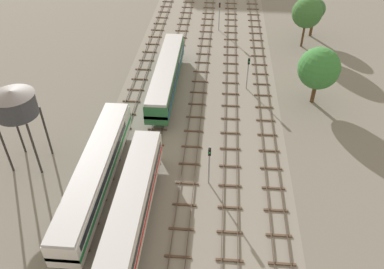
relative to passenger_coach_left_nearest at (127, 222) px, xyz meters
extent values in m
plane|color=slate|center=(4.49, 26.09, -2.61)|extent=(480.00, 480.00, 0.00)
cube|color=gray|center=(4.49, 26.09, -2.61)|extent=(21.95, 176.00, 0.01)
cube|color=#47382D|center=(-5.20, 27.09, -2.40)|extent=(0.07, 126.00, 0.15)
cube|color=#47382D|center=(-3.77, 27.09, -2.40)|extent=(0.07, 126.00, 0.15)
cube|color=brown|center=(-4.49, -1.41, -2.54)|extent=(2.40, 0.22, 0.14)
cube|color=brown|center=(-4.49, 1.59, -2.54)|extent=(2.40, 0.22, 0.14)
cube|color=brown|center=(-4.49, 4.59, -2.54)|extent=(2.40, 0.22, 0.14)
cube|color=brown|center=(-4.49, 7.59, -2.54)|extent=(2.40, 0.22, 0.14)
cube|color=brown|center=(-4.49, 10.59, -2.54)|extent=(2.40, 0.22, 0.14)
cube|color=brown|center=(-4.49, 13.59, -2.54)|extent=(2.40, 0.22, 0.14)
cube|color=brown|center=(-4.49, 16.59, -2.54)|extent=(2.40, 0.22, 0.14)
cube|color=brown|center=(-4.49, 19.59, -2.54)|extent=(2.40, 0.22, 0.14)
cube|color=brown|center=(-4.49, 22.59, -2.54)|extent=(2.40, 0.22, 0.14)
cube|color=brown|center=(-4.49, 25.59, -2.54)|extent=(2.40, 0.22, 0.14)
cube|color=brown|center=(-4.49, 28.59, -2.54)|extent=(2.40, 0.22, 0.14)
cube|color=brown|center=(-4.49, 31.59, -2.54)|extent=(2.40, 0.22, 0.14)
cube|color=brown|center=(-4.49, 34.59, -2.54)|extent=(2.40, 0.22, 0.14)
cube|color=brown|center=(-4.49, 37.59, -2.54)|extent=(2.40, 0.22, 0.14)
cube|color=brown|center=(-4.49, 40.59, -2.54)|extent=(2.40, 0.22, 0.14)
cube|color=brown|center=(-4.49, 43.59, -2.54)|extent=(2.40, 0.22, 0.14)
cube|color=brown|center=(-4.49, 46.59, -2.54)|extent=(2.40, 0.22, 0.14)
cube|color=brown|center=(-4.49, 49.59, -2.54)|extent=(2.40, 0.22, 0.14)
cube|color=brown|center=(-4.49, 52.59, -2.54)|extent=(2.40, 0.22, 0.14)
cube|color=brown|center=(-4.49, 55.59, -2.54)|extent=(2.40, 0.22, 0.14)
cube|color=brown|center=(-4.49, 58.59, -2.54)|extent=(2.40, 0.22, 0.14)
cube|color=brown|center=(-4.49, 61.59, -2.54)|extent=(2.40, 0.22, 0.14)
cube|color=#47382D|center=(-0.72, 27.09, -2.40)|extent=(0.07, 126.00, 0.15)
cube|color=#47382D|center=(0.72, 27.09, -2.40)|extent=(0.07, 126.00, 0.15)
cube|color=brown|center=(0.00, -1.41, -2.54)|extent=(2.40, 0.22, 0.14)
cube|color=brown|center=(0.00, 1.59, -2.54)|extent=(2.40, 0.22, 0.14)
cube|color=brown|center=(0.00, 4.59, -2.54)|extent=(2.40, 0.22, 0.14)
cube|color=brown|center=(0.00, 7.59, -2.54)|extent=(2.40, 0.22, 0.14)
cube|color=brown|center=(0.00, 10.59, -2.54)|extent=(2.40, 0.22, 0.14)
cube|color=brown|center=(0.00, 13.59, -2.54)|extent=(2.40, 0.22, 0.14)
cube|color=brown|center=(0.00, 16.59, -2.54)|extent=(2.40, 0.22, 0.14)
cube|color=brown|center=(0.00, 19.59, -2.54)|extent=(2.40, 0.22, 0.14)
cube|color=brown|center=(0.00, 22.59, -2.54)|extent=(2.40, 0.22, 0.14)
cube|color=brown|center=(0.00, 25.59, -2.54)|extent=(2.40, 0.22, 0.14)
cube|color=brown|center=(0.00, 28.59, -2.54)|extent=(2.40, 0.22, 0.14)
cube|color=brown|center=(0.00, 31.59, -2.54)|extent=(2.40, 0.22, 0.14)
cube|color=brown|center=(0.00, 34.59, -2.54)|extent=(2.40, 0.22, 0.14)
cube|color=brown|center=(0.00, 37.59, -2.54)|extent=(2.40, 0.22, 0.14)
cube|color=brown|center=(0.00, 40.59, -2.54)|extent=(2.40, 0.22, 0.14)
cube|color=brown|center=(0.00, 43.59, -2.54)|extent=(2.40, 0.22, 0.14)
cube|color=brown|center=(0.00, 46.59, -2.54)|extent=(2.40, 0.22, 0.14)
cube|color=brown|center=(0.00, 49.59, -2.54)|extent=(2.40, 0.22, 0.14)
cube|color=brown|center=(0.00, 52.59, -2.54)|extent=(2.40, 0.22, 0.14)
cube|color=brown|center=(0.00, 55.59, -2.54)|extent=(2.40, 0.22, 0.14)
cube|color=brown|center=(0.00, 58.59, -2.54)|extent=(2.40, 0.22, 0.14)
cube|color=brown|center=(0.00, 61.59, -2.54)|extent=(2.40, 0.22, 0.14)
cube|color=#47382D|center=(3.77, 27.09, -2.40)|extent=(0.07, 126.00, 0.15)
cube|color=#47382D|center=(5.20, 27.09, -2.40)|extent=(0.07, 126.00, 0.15)
cube|color=brown|center=(4.49, -1.41, -2.54)|extent=(2.40, 0.22, 0.14)
cube|color=brown|center=(4.49, 1.59, -2.54)|extent=(2.40, 0.22, 0.14)
cube|color=brown|center=(4.49, 4.59, -2.54)|extent=(2.40, 0.22, 0.14)
cube|color=brown|center=(4.49, 7.59, -2.54)|extent=(2.40, 0.22, 0.14)
cube|color=brown|center=(4.49, 10.59, -2.54)|extent=(2.40, 0.22, 0.14)
cube|color=brown|center=(4.49, 13.59, -2.54)|extent=(2.40, 0.22, 0.14)
cube|color=brown|center=(4.49, 16.59, -2.54)|extent=(2.40, 0.22, 0.14)
cube|color=brown|center=(4.49, 19.59, -2.54)|extent=(2.40, 0.22, 0.14)
cube|color=brown|center=(4.49, 22.59, -2.54)|extent=(2.40, 0.22, 0.14)
cube|color=brown|center=(4.49, 25.59, -2.54)|extent=(2.40, 0.22, 0.14)
cube|color=brown|center=(4.49, 28.59, -2.54)|extent=(2.40, 0.22, 0.14)
cube|color=brown|center=(4.49, 31.59, -2.54)|extent=(2.40, 0.22, 0.14)
cube|color=brown|center=(4.49, 34.59, -2.54)|extent=(2.40, 0.22, 0.14)
cube|color=brown|center=(4.49, 37.59, -2.54)|extent=(2.40, 0.22, 0.14)
cube|color=brown|center=(4.49, 40.59, -2.54)|extent=(2.40, 0.22, 0.14)
cube|color=brown|center=(4.49, 43.59, -2.54)|extent=(2.40, 0.22, 0.14)
cube|color=brown|center=(4.49, 46.59, -2.54)|extent=(2.40, 0.22, 0.14)
cube|color=brown|center=(4.49, 49.59, -2.54)|extent=(2.40, 0.22, 0.14)
cube|color=brown|center=(4.49, 52.59, -2.54)|extent=(2.40, 0.22, 0.14)
cube|color=brown|center=(4.49, 55.59, -2.54)|extent=(2.40, 0.22, 0.14)
cube|color=brown|center=(4.49, 58.59, -2.54)|extent=(2.40, 0.22, 0.14)
cube|color=brown|center=(4.49, 61.59, -2.54)|extent=(2.40, 0.22, 0.14)
cube|color=#47382D|center=(8.26, 27.09, -2.40)|extent=(0.07, 126.00, 0.15)
cube|color=#47382D|center=(9.69, 27.09, -2.40)|extent=(0.07, 126.00, 0.15)
cube|color=brown|center=(8.97, -1.41, -2.54)|extent=(2.40, 0.22, 0.14)
cube|color=brown|center=(8.97, 1.59, -2.54)|extent=(2.40, 0.22, 0.14)
cube|color=brown|center=(8.97, 4.59, -2.54)|extent=(2.40, 0.22, 0.14)
cube|color=brown|center=(8.97, 7.59, -2.54)|extent=(2.40, 0.22, 0.14)
cube|color=brown|center=(8.97, 10.59, -2.54)|extent=(2.40, 0.22, 0.14)
cube|color=brown|center=(8.97, 13.59, -2.54)|extent=(2.40, 0.22, 0.14)
cube|color=brown|center=(8.97, 16.59, -2.54)|extent=(2.40, 0.22, 0.14)
cube|color=brown|center=(8.97, 19.59, -2.54)|extent=(2.40, 0.22, 0.14)
cube|color=brown|center=(8.97, 22.59, -2.54)|extent=(2.40, 0.22, 0.14)
cube|color=brown|center=(8.97, 25.59, -2.54)|extent=(2.40, 0.22, 0.14)
cube|color=brown|center=(8.97, 28.59, -2.54)|extent=(2.40, 0.22, 0.14)
cube|color=brown|center=(8.97, 31.59, -2.54)|extent=(2.40, 0.22, 0.14)
cube|color=brown|center=(8.97, 34.59, -2.54)|extent=(2.40, 0.22, 0.14)
cube|color=brown|center=(8.97, 37.59, -2.54)|extent=(2.40, 0.22, 0.14)
cube|color=brown|center=(8.97, 40.59, -2.54)|extent=(2.40, 0.22, 0.14)
cube|color=brown|center=(8.97, 43.59, -2.54)|extent=(2.40, 0.22, 0.14)
cube|color=brown|center=(8.97, 46.59, -2.54)|extent=(2.40, 0.22, 0.14)
cube|color=brown|center=(8.97, 49.59, -2.54)|extent=(2.40, 0.22, 0.14)
cube|color=brown|center=(8.97, 52.59, -2.54)|extent=(2.40, 0.22, 0.14)
cube|color=brown|center=(8.97, 55.59, -2.54)|extent=(2.40, 0.22, 0.14)
cube|color=brown|center=(8.97, 58.59, -2.54)|extent=(2.40, 0.22, 0.14)
cube|color=brown|center=(8.97, 61.59, -2.54)|extent=(2.40, 0.22, 0.14)
cube|color=#47382D|center=(12.74, 27.09, -2.40)|extent=(0.07, 126.00, 0.15)
cube|color=#47382D|center=(14.18, 27.09, -2.40)|extent=(0.07, 126.00, 0.15)
cube|color=brown|center=(13.46, -1.41, -2.54)|extent=(2.40, 0.22, 0.14)
cube|color=brown|center=(13.46, 1.59, -2.54)|extent=(2.40, 0.22, 0.14)
cube|color=brown|center=(13.46, 4.59, -2.54)|extent=(2.40, 0.22, 0.14)
cube|color=brown|center=(13.46, 7.59, -2.54)|extent=(2.40, 0.22, 0.14)
cube|color=brown|center=(13.46, 10.59, -2.54)|extent=(2.40, 0.22, 0.14)
cube|color=brown|center=(13.46, 13.59, -2.54)|extent=(2.40, 0.22, 0.14)
cube|color=brown|center=(13.46, 16.59, -2.54)|extent=(2.40, 0.22, 0.14)
cube|color=brown|center=(13.46, 19.59, -2.54)|extent=(2.40, 0.22, 0.14)
cube|color=brown|center=(13.46, 22.59, -2.54)|extent=(2.40, 0.22, 0.14)
cube|color=brown|center=(13.46, 25.59, -2.54)|extent=(2.40, 0.22, 0.14)
cube|color=brown|center=(13.46, 28.59, -2.54)|extent=(2.40, 0.22, 0.14)
cube|color=brown|center=(13.46, 31.59, -2.54)|extent=(2.40, 0.22, 0.14)
cube|color=brown|center=(13.46, 34.59, -2.54)|extent=(2.40, 0.22, 0.14)
cube|color=brown|center=(13.46, 37.59, -2.54)|extent=(2.40, 0.22, 0.14)
cube|color=brown|center=(13.46, 40.59, -2.54)|extent=(2.40, 0.22, 0.14)
cube|color=brown|center=(13.46, 43.59, -2.54)|extent=(2.40, 0.22, 0.14)
cube|color=brown|center=(13.46, 46.59, -2.54)|extent=(2.40, 0.22, 0.14)
cube|color=brown|center=(13.46, 49.59, -2.54)|extent=(2.40, 0.22, 0.14)
cube|color=brown|center=(13.46, 52.59, -2.54)|extent=(2.40, 0.22, 0.14)
cube|color=brown|center=(13.46, 55.59, -2.54)|extent=(2.40, 0.22, 0.14)
cube|color=brown|center=(13.46, 58.59, -2.54)|extent=(2.40, 0.22, 0.14)
cube|color=brown|center=(13.46, 61.59, -2.54)|extent=(2.40, 0.22, 0.14)
cube|color=beige|center=(0.00, 0.00, -0.18)|extent=(2.90, 22.00, 2.60)
cube|color=red|center=(0.00, 0.00, -0.44)|extent=(2.96, 22.00, 0.40)
cube|color=black|center=(0.00, 0.00, 0.47)|extent=(2.96, 20.24, 0.70)
cube|color=#B7B7BC|center=(0.00, 0.00, 1.30)|extent=(2.67, 22.00, 0.36)
cylinder|color=black|center=(-0.72, 7.46, -1.90)|extent=(0.13, 0.84, 0.84)
cylinder|color=black|center=(0.72, 7.46, -1.90)|extent=(0.13, 0.84, 0.84)
cylinder|color=black|center=(-0.72, 9.26, -1.90)|extent=(0.13, 0.84, 0.84)
cylinder|color=black|center=(0.72, 9.26, -1.90)|extent=(0.13, 0.84, 0.84)
cube|color=black|center=(0.00, 8.36, -1.90)|extent=(1.68, 2.20, 0.24)
cube|color=white|center=(-4.49, 6.00, -0.18)|extent=(2.90, 20.00, 2.60)
cube|color=#198C3F|center=(-4.49, 6.00, -0.44)|extent=(2.96, 20.00, 0.44)
cube|color=black|center=(-4.49, 5.00, 0.47)|extent=(2.96, 16.80, 0.70)
cube|color=#B7B7BC|center=(-4.49, 6.00, 1.30)|extent=(2.67, 20.00, 0.36)
cube|color=#198C3F|center=(-4.49, 16.25, -0.31)|extent=(2.67, 0.50, 2.34)
cylinder|color=black|center=(-5.20, 12.10, -1.90)|extent=(0.13, 0.84, 0.84)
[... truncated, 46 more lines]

